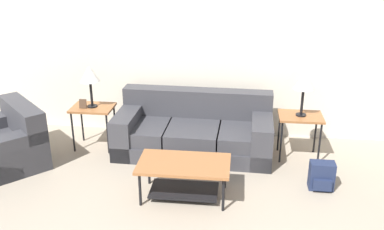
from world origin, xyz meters
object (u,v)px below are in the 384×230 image
at_px(backpack, 322,176).
at_px(coffee_table, 184,172).
at_px(couch, 194,132).
at_px(armchair, 2,145).
at_px(side_table_left, 93,111).
at_px(table_lamp_right, 304,82).
at_px(side_table_right, 300,120).
at_px(table_lamp_left, 90,75).

bearing_deg(backpack, coffee_table, -167.48).
distance_m(couch, armchair, 2.59).
relative_size(side_table_left, table_lamp_right, 1.05).
bearing_deg(side_table_right, armchair, -170.29).
relative_size(coffee_table, side_table_right, 1.69).
relative_size(coffee_table, table_lamp_left, 1.77).
bearing_deg(armchair, side_table_right, 9.71).
bearing_deg(coffee_table, armchair, 168.56).
distance_m(couch, side_table_left, 1.47).
height_order(side_table_left, side_table_right, same).
bearing_deg(table_lamp_right, backpack, -76.95).
height_order(side_table_right, backpack, side_table_right).
bearing_deg(table_lamp_right, side_table_right, -97.13).
xyz_separation_m(side_table_left, table_lamp_right, (2.89, 0.00, 0.54)).
distance_m(coffee_table, side_table_right, 1.87).
relative_size(side_table_left, backpack, 1.79).
distance_m(couch, side_table_right, 1.47).
xyz_separation_m(side_table_left, backpack, (3.08, -0.82, -0.39)).
height_order(side_table_left, table_lamp_right, table_lamp_right).
relative_size(armchair, side_table_right, 2.35).
height_order(couch, coffee_table, couch).
height_order(armchair, side_table_left, armchair).
relative_size(coffee_table, table_lamp_right, 1.77).
xyz_separation_m(armchair, side_table_left, (1.04, 0.67, 0.27)).
bearing_deg(backpack, table_lamp_right, 103.05).
bearing_deg(side_table_right, table_lamp_left, 180.00).
height_order(table_lamp_left, table_lamp_right, same).
bearing_deg(table_lamp_right, side_table_left, -180.00).
bearing_deg(backpack, armchair, 177.97).
bearing_deg(couch, table_lamp_right, -1.67).
bearing_deg(side_table_right, backpack, -76.95).
bearing_deg(couch, armchair, -163.95).
bearing_deg(side_table_left, side_table_right, 0.00).
xyz_separation_m(armchair, backpack, (4.12, -0.15, -0.11)).
relative_size(couch, side_table_left, 3.50).
bearing_deg(table_lamp_right, coffee_table, -140.52).
xyz_separation_m(armchair, table_lamp_right, (3.93, 0.67, 0.81)).
distance_m(side_table_left, table_lamp_right, 2.94).
height_order(side_table_left, backpack, side_table_left).
height_order(side_table_left, table_lamp_left, table_lamp_left).
bearing_deg(backpack, side_table_left, 165.13).
distance_m(table_lamp_right, backpack, 1.25).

